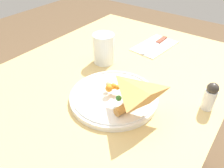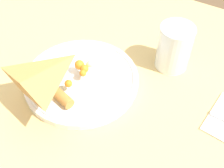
{
  "view_description": "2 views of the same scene",
  "coord_description": "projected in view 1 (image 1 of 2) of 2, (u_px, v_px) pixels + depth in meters",
  "views": [
    {
      "loc": [
        0.46,
        0.38,
        1.22
      ],
      "look_at": [
        0.01,
        0.06,
        0.81
      ],
      "focal_mm": 35.0,
      "sensor_mm": 36.0,
      "label": 1
    },
    {
      "loc": [
        -0.24,
        0.43,
        1.28
      ],
      "look_at": [
        -0.03,
        0.08,
        0.81
      ],
      "focal_mm": 45.0,
      "sensor_mm": 36.0,
      "label": 2
    }
  ],
  "objects": [
    {
      "name": "napkin_folded",
      "position": [
        155.0,
        46.0,
        0.95
      ],
      "size": [
        0.22,
        0.14,
        0.0
      ],
      "rotation": [
        0.0,
        0.0,
        -0.11
      ],
      "color": "white",
      "rests_on": "dining_table"
    },
    {
      "name": "plate_pizza",
      "position": [
        114.0,
        96.0,
        0.66
      ],
      "size": [
        0.27,
        0.27,
        0.05
      ],
      "color": "white",
      "rests_on": "dining_table"
    },
    {
      "name": "dining_table",
      "position": [
        102.0,
        108.0,
        0.81
      ],
      "size": [
        1.13,
        0.76,
        0.78
      ],
      "color": "#DBB770",
      "rests_on": "ground_plane"
    },
    {
      "name": "pepper_shaker",
      "position": [
        210.0,
        96.0,
        0.61
      ],
      "size": [
        0.03,
        0.03,
        0.09
      ],
      "color": "white",
      "rests_on": "dining_table"
    },
    {
      "name": "milk_glass",
      "position": [
        104.0,
        50.0,
        0.82
      ],
      "size": [
        0.08,
        0.08,
        0.11
      ],
      "color": "white",
      "rests_on": "dining_table"
    },
    {
      "name": "butter_knife",
      "position": [
        156.0,
        44.0,
        0.96
      ],
      "size": [
        0.2,
        0.02,
        0.01
      ],
      "rotation": [
        0.0,
        0.0,
        -0.01
      ],
      "color": "#99422D",
      "rests_on": "napkin_folded"
    }
  ]
}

